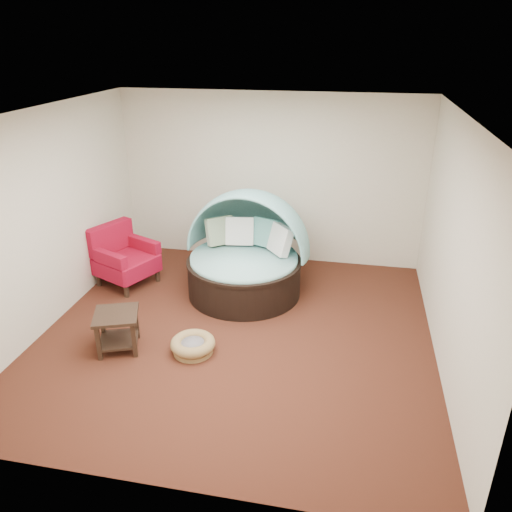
% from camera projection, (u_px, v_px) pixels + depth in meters
% --- Properties ---
extents(floor, '(5.00, 5.00, 0.00)m').
position_uv_depth(floor, '(237.00, 333.00, 6.56)').
color(floor, '#492114').
rests_on(floor, ground).
extents(wall_back, '(5.00, 0.00, 5.00)m').
position_uv_depth(wall_back, '(270.00, 179.00, 8.22)').
color(wall_back, beige).
rests_on(wall_back, floor).
extents(wall_front, '(5.00, 0.00, 5.00)m').
position_uv_depth(wall_front, '(158.00, 354.00, 3.75)').
color(wall_front, beige).
rests_on(wall_front, floor).
extents(wall_left, '(0.00, 5.00, 5.00)m').
position_uv_depth(wall_left, '(47.00, 220.00, 6.43)').
color(wall_left, beige).
rests_on(wall_left, floor).
extents(wall_right, '(0.00, 5.00, 5.00)m').
position_uv_depth(wall_right, '(454.00, 250.00, 5.54)').
color(wall_right, beige).
rests_on(wall_right, floor).
extents(ceiling, '(5.00, 5.00, 0.00)m').
position_uv_depth(ceiling, '(233.00, 114.00, 5.41)').
color(ceiling, white).
rests_on(ceiling, wall_back).
extents(canopy_daybed, '(1.94, 1.87, 1.55)m').
position_uv_depth(canopy_daybed, '(246.00, 247.00, 7.36)').
color(canopy_daybed, black).
rests_on(canopy_daybed, floor).
extents(pet_basket, '(0.68, 0.68, 0.19)m').
position_uv_depth(pet_basket, '(193.00, 345.00, 6.13)').
color(pet_basket, olive).
rests_on(pet_basket, floor).
extents(red_armchair, '(1.05, 1.05, 0.93)m').
position_uv_depth(red_armchair, '(124.00, 257.00, 7.72)').
color(red_armchair, black).
rests_on(red_armchair, floor).
extents(side_table, '(0.67, 0.67, 0.50)m').
position_uv_depth(side_table, '(117.00, 326.00, 6.11)').
color(side_table, black).
rests_on(side_table, floor).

